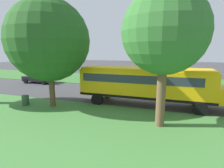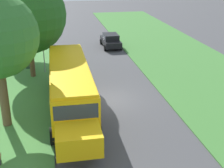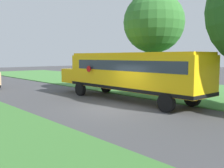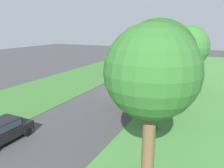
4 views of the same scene
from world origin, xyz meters
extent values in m
plane|color=#424244|center=(0.00, 0.00, 0.00)|extent=(120.00, 120.00, 0.00)
cube|color=#47843D|center=(-10.00, 0.00, 0.04)|extent=(12.00, 80.00, 0.08)
cube|color=yellow|center=(-2.79, -1.06, 1.90)|extent=(2.50, 10.50, 2.20)
cube|color=yellow|center=(-2.79, -7.26, 1.35)|extent=(2.20, 1.90, 1.10)
cube|color=yellow|center=(-2.79, -1.06, 3.08)|extent=(2.35, 10.29, 0.16)
cube|color=black|center=(-2.79, -1.06, 0.92)|extent=(2.54, 10.54, 0.20)
cube|color=#2D3842|center=(-2.79, -0.76, 2.36)|extent=(2.53, 9.24, 0.64)
cube|color=#2D3842|center=(-2.79, -6.26, 2.36)|extent=(2.25, 0.12, 0.80)
cylinder|color=red|center=(-1.36, -3.95, 2.05)|extent=(0.03, 0.44, 0.44)
cylinder|color=black|center=(-1.54, -5.26, 0.50)|extent=(0.30, 1.00, 1.00)
cylinder|color=black|center=(-4.04, -5.26, 0.50)|extent=(0.30, 1.00, 1.00)
cylinder|color=black|center=(-1.54, 2.61, 0.50)|extent=(0.30, 1.00, 1.00)
cylinder|color=black|center=(-4.04, 2.61, 0.50)|extent=(0.30, 1.00, 1.00)
cylinder|color=brown|center=(-6.75, -2.64, 1.89)|extent=(0.53, 0.53, 3.78)
sphere|color=#33702D|center=(-6.75, -2.64, 5.57)|extent=(4.77, 4.77, 4.77)
sphere|color=#33702D|center=(-6.76, -3.07, 5.79)|extent=(3.15, 3.15, 3.15)
cube|color=brown|center=(-7.37, -6.70, 0.45)|extent=(1.65, 0.69, 0.08)
cube|color=brown|center=(-7.34, -6.92, 0.70)|extent=(1.60, 0.25, 0.44)
cube|color=#333333|center=(-6.63, -6.61, 0.23)|extent=(0.13, 0.46, 0.45)
cube|color=#333333|center=(-8.10, -6.79, 0.23)|extent=(0.13, 0.46, 0.45)
camera|label=1|loc=(-17.10, -3.05, 4.56)|focal=28.00mm
camera|label=2|loc=(-3.60, -20.28, 9.37)|focal=50.00mm
camera|label=3|loc=(9.52, 10.86, 2.93)|focal=42.00mm
camera|label=4|loc=(-10.00, 23.33, 7.72)|focal=35.00mm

